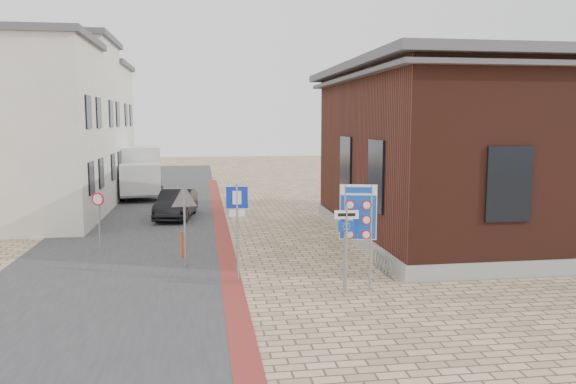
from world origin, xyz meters
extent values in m
plane|color=tan|center=(0.00, 0.00, 0.00)|extent=(120.00, 120.00, 0.00)
cube|color=#38383A|center=(-5.50, 15.00, 0.01)|extent=(7.00, 60.00, 0.02)
cube|color=maroon|center=(-2.00, 10.00, 0.01)|extent=(0.60, 40.00, 0.02)
cube|color=gray|center=(9.00, 7.00, 0.25)|extent=(12.15, 12.15, 0.50)
cube|color=#461F16|center=(9.00, 7.00, 3.50)|extent=(12.00, 12.00, 6.00)
cube|color=#515056|center=(9.00, 7.00, 6.65)|extent=(13.00, 13.00, 0.30)
cube|color=#515056|center=(9.00, 7.00, 6.25)|extent=(12.70, 12.70, 0.15)
cube|color=black|center=(2.98, 4.00, 2.80)|extent=(0.12, 1.60, 2.40)
cube|color=black|center=(2.98, 8.00, 2.80)|extent=(0.12, 1.60, 2.40)
cube|color=black|center=(6.00, 0.98, 2.80)|extent=(1.40, 0.12, 2.20)
cube|color=white|center=(-11.00, 12.00, 4.00)|extent=(7.00, 6.00, 8.00)
cube|color=#515056|center=(-11.00, 12.00, 8.15)|extent=(7.40, 6.40, 0.30)
cube|color=black|center=(-7.48, 10.80, 2.20)|extent=(0.10, 1.10, 1.40)
cube|color=black|center=(-7.48, 13.20, 2.20)|extent=(0.10, 1.10, 1.40)
cube|color=black|center=(-7.48, 10.80, 5.00)|extent=(0.10, 1.10, 1.40)
cube|color=black|center=(-7.48, 13.20, 5.00)|extent=(0.10, 1.10, 1.40)
cube|color=white|center=(-11.00, 18.00, 4.40)|extent=(7.00, 6.00, 8.80)
cube|color=#515056|center=(-11.00, 18.00, 8.95)|extent=(7.40, 6.40, 0.30)
cube|color=black|center=(-7.48, 16.80, 2.20)|extent=(0.10, 1.10, 1.40)
cube|color=black|center=(-7.48, 19.20, 2.20)|extent=(0.10, 1.10, 1.40)
cube|color=black|center=(-7.48, 16.80, 5.00)|extent=(0.10, 1.10, 1.40)
cube|color=black|center=(-7.48, 19.20, 5.00)|extent=(0.10, 1.10, 1.40)
cube|color=white|center=(-11.00, 24.00, 4.00)|extent=(7.00, 6.00, 8.00)
cube|color=#515056|center=(-11.00, 24.00, 8.15)|extent=(7.40, 6.40, 0.30)
cube|color=black|center=(-7.48, 22.80, 2.20)|extent=(0.10, 1.10, 1.40)
cube|color=black|center=(-7.48, 25.20, 2.20)|extent=(0.10, 1.10, 1.40)
cube|color=black|center=(-7.48, 22.80, 5.00)|extent=(0.10, 1.10, 1.40)
cube|color=black|center=(-7.48, 25.20, 5.00)|extent=(0.10, 1.10, 1.40)
torus|color=slate|center=(2.65, 1.60, 0.28)|extent=(0.04, 0.60, 0.60)
torus|color=slate|center=(2.65, 1.90, 0.28)|extent=(0.04, 0.60, 0.60)
torus|color=slate|center=(2.65, 2.20, 0.28)|extent=(0.04, 0.60, 0.60)
torus|color=slate|center=(2.65, 2.50, 0.28)|extent=(0.04, 0.60, 0.60)
torus|color=slate|center=(2.65, 2.80, 0.28)|extent=(0.04, 0.60, 0.60)
cube|color=slate|center=(2.65, 2.20, 0.02)|extent=(0.08, 1.60, 0.04)
imported|color=black|center=(-4.04, 13.01, 0.69)|extent=(2.04, 4.34, 1.38)
cube|color=slate|center=(-6.50, 20.88, 0.48)|extent=(2.79, 5.95, 0.27)
cube|color=silver|center=(-6.30, 18.86, 1.33)|extent=(2.40, 2.02, 1.71)
cube|color=black|center=(-6.22, 18.07, 1.65)|extent=(2.02, 0.28, 0.85)
cube|color=silver|center=(-6.59, 21.83, 1.87)|extent=(2.71, 4.05, 2.34)
cylinder|color=black|center=(-7.45, 19.07, 0.43)|extent=(0.35, 0.87, 0.85)
cylinder|color=black|center=(-5.22, 19.29, 0.43)|extent=(0.35, 0.87, 0.85)
cylinder|color=black|center=(-7.78, 22.47, 0.43)|extent=(0.35, 0.87, 0.85)
cylinder|color=black|center=(-5.55, 22.69, 0.43)|extent=(0.35, 0.87, 0.85)
cylinder|color=gray|center=(1.03, 0.58, 1.46)|extent=(0.07, 0.07, 2.93)
cylinder|color=gray|center=(1.72, 0.42, 1.46)|extent=(0.07, 0.07, 2.93)
cube|color=white|center=(1.37, 0.50, 2.17)|extent=(0.98, 0.28, 1.51)
cube|color=blue|center=(1.37, 0.50, 2.17)|extent=(0.94, 0.28, 1.46)
cube|color=white|center=(1.37, 0.50, 2.78)|extent=(0.95, 0.28, 0.28)
cylinder|color=gray|center=(1.00, 0.30, 1.21)|extent=(0.07, 0.07, 2.41)
cube|color=white|center=(1.00, 0.30, 2.15)|extent=(0.65, 0.07, 0.23)
cube|color=#0F38B7|center=(1.00, 0.30, 1.83)|extent=(0.44, 0.06, 0.29)
cylinder|color=gray|center=(-1.80, 2.00, 1.42)|extent=(0.07, 0.07, 2.83)
cube|color=#0E28AF|center=(-1.80, 2.00, 2.44)|extent=(0.62, 0.09, 0.62)
cube|color=white|center=(-1.80, 2.00, 1.98)|extent=(0.46, 0.08, 0.20)
cylinder|color=gray|center=(-3.35, 3.61, 1.26)|extent=(0.07, 0.07, 2.53)
cylinder|color=gray|center=(-6.50, 6.80, 1.03)|extent=(0.07, 0.07, 2.06)
cylinder|color=red|center=(-6.50, 6.80, 1.83)|extent=(0.46, 0.22, 0.49)
cylinder|color=#FA420D|center=(-3.50, 5.00, 0.45)|extent=(0.09, 0.09, 0.90)
camera|label=1|loc=(-2.76, -14.00, 4.62)|focal=35.00mm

